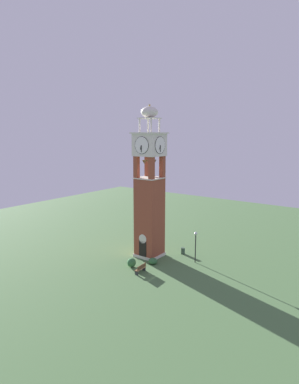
{
  "coord_description": "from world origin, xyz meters",
  "views": [
    {
      "loc": [
        23.45,
        -31.74,
        14.93
      ],
      "look_at": [
        0.0,
        0.0,
        8.08
      ],
      "focal_mm": 31.08,
      "sensor_mm": 36.0,
      "label": 1
    }
  ],
  "objects": [
    {
      "name": "ground",
      "position": [
        0.0,
        0.0,
        0.0
      ],
      "size": [
        80.0,
        80.0,
        0.0
      ],
      "primitive_type": "plane",
      "color": "#476B3D"
    },
    {
      "name": "park_bench",
      "position": [
        2.3,
        -4.73,
        0.48
      ],
      "size": [
        0.54,
        1.62,
        0.95
      ],
      "color": "brown",
      "rests_on": "ground"
    },
    {
      "name": "lamp_post",
      "position": [
        5.65,
        1.44,
        2.61
      ],
      "size": [
        0.36,
        0.36,
        3.74
      ],
      "color": "black",
      "rests_on": "ground"
    },
    {
      "name": "shrub_near_entry",
      "position": [
        0.44,
        -4.05,
        0.5
      ],
      "size": [
        1.01,
        1.01,
        1.01
      ],
      "primitive_type": "ellipsoid",
      "color": "#336638",
      "rests_on": "ground"
    },
    {
      "name": "shrub_left_of_tower",
      "position": [
        1.9,
        -1.91,
        0.36
      ],
      "size": [
        1.05,
        1.05,
        0.71
      ],
      "primitive_type": "ellipsoid",
      "color": "#336638",
      "rests_on": "ground"
    },
    {
      "name": "trash_bin",
      "position": [
        3.0,
        3.04,
        0.4
      ],
      "size": [
        0.52,
        0.52,
        0.8
      ],
      "primitive_type": "cylinder",
      "color": "#38513D",
      "rests_on": "ground"
    },
    {
      "name": "clock_tower",
      "position": [
        0.0,
        -0.0,
        7.74
      ],
      "size": [
        3.36,
        3.36,
        18.37
      ],
      "color": "brown",
      "rests_on": "ground"
    }
  ]
}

